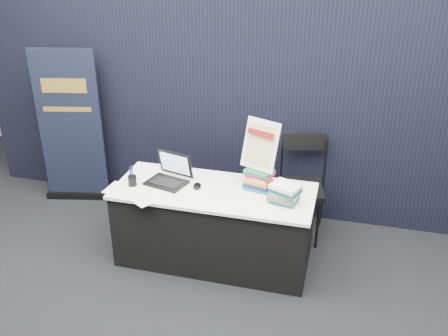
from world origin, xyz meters
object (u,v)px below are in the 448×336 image
Objects in this scene: display_table at (214,225)px; pullup_banner at (72,136)px; stacking_chair at (300,182)px; book_stack_tall at (259,179)px; book_stack_short at (285,193)px; laptop at (168,175)px; info_sign at (260,146)px.

pullup_banner reaches higher than display_table.
display_table is 1.00m from stacking_chair.
stacking_chair is at bearing 60.33° from book_stack_tall.
display_table is 0.79m from book_stack_short.
book_stack_tall is (0.38, 0.13, 0.47)m from display_table.
book_stack_short is at bearing -5.27° from display_table.
book_stack_tall reaches higher than display_table.
info_sign is (0.83, 0.12, 0.34)m from laptop.
info_sign is (-0.27, 0.22, 0.32)m from book_stack_short.
stacking_chair reaches higher than book_stack_tall.
display_table is 6.83× the size of book_stack_tall.
pullup_banner is 2.57m from stacking_chair.
stacking_chair is at bearing -14.14° from pullup_banner.
book_stack_tall reaches higher than book_stack_short.
info_sign reaches higher than stacking_chair.
book_stack_tall is 0.26× the size of stacking_chair.
info_sign is at bearing 140.59° from book_stack_short.
stacking_chair is (1.15, 0.65, -0.24)m from laptop.
book_stack_short is at bearing 9.08° from laptop.
info_sign is 0.85m from stacking_chair.
info_sign is (0.38, 0.16, 0.78)m from display_table.
book_stack_short is 0.60× the size of info_sign.
display_table is at bearing -34.81° from pullup_banner.
book_stack_short is 2.64m from pullup_banner.
book_stack_tall is (0.83, 0.09, 0.03)m from laptop.
laptop is 1.34m from stacking_chair.
laptop is 0.84m from book_stack_tall.
stacking_chair reaches higher than laptop.
book_stack_tall is at bearing -67.22° from info_sign.
stacking_chair is (0.32, 0.56, -0.27)m from book_stack_tall.
book_stack_tall is at bearing 144.75° from book_stack_short.
info_sign reaches higher than book_stack_tall.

